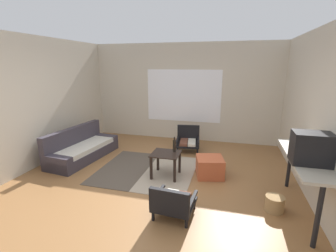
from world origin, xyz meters
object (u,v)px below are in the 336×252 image
(armchair_striped_foreground, at_px, (173,202))
(crt_television, at_px, (312,148))
(coffee_table, at_px, (166,159))
(armchair_by_window, at_px, (188,140))
(couch, at_px, (82,149))
(clay_vase, at_px, (300,143))
(console_shelf, at_px, (304,163))
(glass_bottle, at_px, (174,145))
(ottoman_orange, at_px, (210,167))
(wicker_basket, at_px, (274,204))

(armchair_striped_foreground, height_order, crt_television, crt_television)
(coffee_table, distance_m, armchair_by_window, 1.60)
(couch, height_order, clay_vase, clay_vase)
(couch, bearing_deg, console_shelf, -12.94)
(couch, height_order, console_shelf, console_shelf)
(armchair_by_window, bearing_deg, glass_bottle, -90.28)
(couch, distance_m, console_shelf, 4.48)
(coffee_table, xyz_separation_m, ottoman_orange, (0.82, 0.24, -0.18))
(coffee_table, relative_size, wicker_basket, 1.95)
(armchair_by_window, xyz_separation_m, ottoman_orange, (0.68, -1.35, -0.08))
(couch, bearing_deg, ottoman_orange, -3.25)
(crt_television, xyz_separation_m, wicker_basket, (-0.34, 0.14, -0.95))
(clay_vase, bearing_deg, console_shelf, -90.00)
(couch, bearing_deg, glass_bottle, -6.80)
(coffee_table, relative_size, ottoman_orange, 1.07)
(console_shelf, xyz_separation_m, clay_vase, (0.00, 0.32, 0.19))
(armchair_striped_foreground, bearing_deg, wicker_basket, 20.72)
(console_shelf, bearing_deg, armchair_by_window, 133.33)
(armchair_striped_foreground, height_order, clay_vase, clay_vase)
(glass_bottle, bearing_deg, ottoman_orange, 8.53)
(crt_television, bearing_deg, couch, 164.08)
(armchair_by_window, height_order, armchair_striped_foreground, armchair_by_window)
(coffee_table, height_order, wicker_basket, coffee_table)
(console_shelf, height_order, clay_vase, clay_vase)
(armchair_striped_foreground, bearing_deg, crt_television, 12.67)
(wicker_basket, bearing_deg, clay_vase, 50.67)
(glass_bottle, bearing_deg, couch, 173.20)
(console_shelf, xyz_separation_m, glass_bottle, (-2.07, 0.73, -0.17))
(armchair_by_window, distance_m, wicker_basket, 2.86)
(couch, distance_m, crt_television, 4.58)
(armchair_by_window, height_order, wicker_basket, armchair_by_window)
(couch, xyz_separation_m, crt_television, (4.33, -1.24, 0.84))
(couch, height_order, armchair_by_window, couch)
(wicker_basket, bearing_deg, console_shelf, 16.08)
(armchair_striped_foreground, xyz_separation_m, clay_vase, (1.76, 0.95, 0.72))
(couch, relative_size, armchair_by_window, 2.80)
(coffee_table, distance_m, ottoman_orange, 0.87)
(coffee_table, xyz_separation_m, console_shelf, (2.20, -0.59, 0.40))
(coffee_table, distance_m, crt_television, 2.45)
(ottoman_orange, bearing_deg, glass_bottle, -171.47)
(clay_vase, bearing_deg, couch, 171.09)
(armchair_by_window, relative_size, armchair_striped_foreground, 1.11)
(console_shelf, bearing_deg, glass_bottle, 160.66)
(wicker_basket, bearing_deg, armchair_striped_foreground, -159.28)
(armchair_striped_foreground, relative_size, glass_bottle, 2.05)
(crt_television, xyz_separation_m, glass_bottle, (-2.06, 0.96, -0.47))
(ottoman_orange, bearing_deg, wicker_basket, -41.61)
(coffee_table, height_order, glass_bottle, glass_bottle)
(armchair_striped_foreground, xyz_separation_m, console_shelf, (1.76, 0.63, 0.53))
(clay_vase, distance_m, glass_bottle, 2.14)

